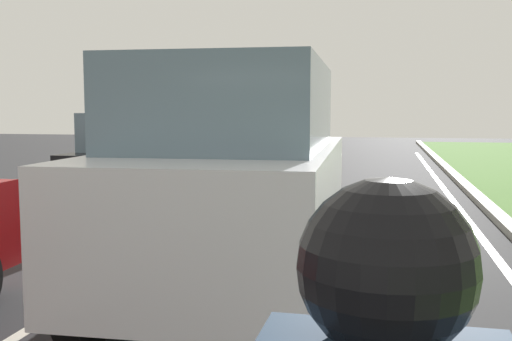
{
  "coord_description": "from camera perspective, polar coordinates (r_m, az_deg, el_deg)",
  "views": [
    {
      "loc": [
        2.18,
        3.8,
        1.84
      ],
      "look_at": [
        0.88,
        9.92,
        1.2
      ],
      "focal_mm": 41.82,
      "sensor_mm": 36.0,
      "label": 1
    }
  ],
  "objects": [
    {
      "name": "car_suv_ahead",
      "position": [
        5.84,
        -1.95,
        -0.79
      ],
      "size": [
        2.09,
        4.56,
        2.28
      ],
      "rotation": [
        0.0,
        0.0,
        0.03
      ],
      "color": "silver",
      "rests_on": "ground"
    },
    {
      "name": "car_hatchback_far",
      "position": [
        11.44,
        -10.87,
        0.94
      ],
      "size": [
        1.75,
        3.71,
        1.78
      ],
      "rotation": [
        0.0,
        0.0,
        -0.01
      ],
      "color": "black",
      "rests_on": "ground"
    },
    {
      "name": "lane_line_right_edge",
      "position": [
        10.46,
        19.7,
        -4.61
      ],
      "size": [
        0.12,
        32.0,
        0.01
      ],
      "primitive_type": "cube",
      "color": "silver",
      "rests_on": "ground"
    },
    {
      "name": "lane_line_center",
      "position": [
        10.75,
        -3.69,
        -4.0
      ],
      "size": [
        0.12,
        32.0,
        0.01
      ],
      "primitive_type": "cube",
      "color": "silver",
      "rests_on": "ground"
    },
    {
      "name": "curb_right",
      "position": [
        10.53,
        22.42,
        -4.33
      ],
      "size": [
        0.24,
        48.0,
        0.12
      ],
      "primitive_type": "cube",
      "color": "#9E9B93",
      "rests_on": "ground"
    },
    {
      "name": "ground_plane",
      "position": [
        10.59,
        -0.03,
        -4.16
      ],
      "size": [
        60.0,
        60.0,
        0.0
      ],
      "primitive_type": "plane",
      "color": "#262628"
    }
  ]
}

